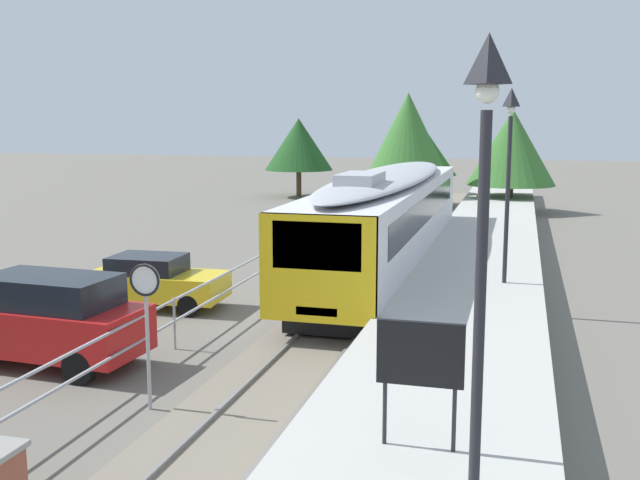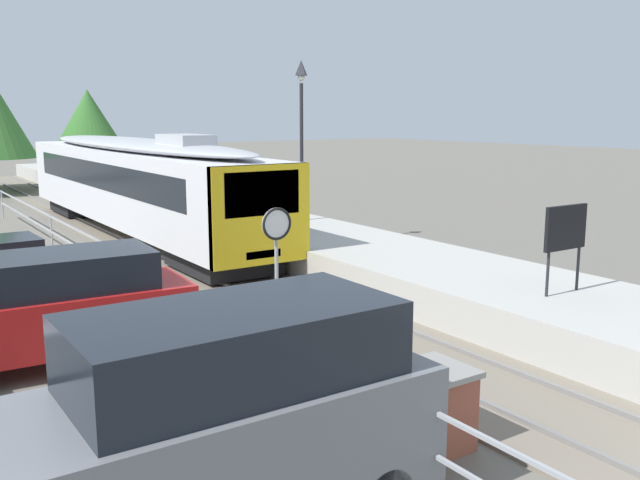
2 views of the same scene
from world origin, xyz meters
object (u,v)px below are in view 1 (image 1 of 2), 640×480
platform_lamp_near_end (484,198)px  speed_limit_sign (146,300)px  platform_lamp_mid_platform (509,149)px  platform_notice_board (420,358)px  parked_hatchback_yellow (154,281)px  commuter_train (388,214)px  parked_suv_red (45,318)px

platform_lamp_near_end → speed_limit_sign: bearing=144.8°
platform_lamp_mid_platform → speed_limit_sign: 11.21m
platform_notice_board → parked_hatchback_yellow: 13.02m
platform_lamp_mid_platform → platform_lamp_near_end: bearing=-90.0°
platform_lamp_mid_platform → commuter_train: bearing=131.5°
commuter_train → parked_hatchback_yellow: size_ratio=4.67×
commuter_train → platform_notice_board: size_ratio=10.56×
speed_limit_sign → platform_lamp_mid_platform: bearing=55.2°
platform_lamp_mid_platform → platform_notice_board: (-0.87, -11.25, -2.44)m
commuter_train → platform_notice_board: bearing=-78.4°
speed_limit_sign → parked_hatchback_yellow: size_ratio=0.69×
commuter_train → parked_hatchback_yellow: (-5.66, -6.57, -1.35)m
commuter_train → platform_notice_board: 16.27m
platform_lamp_near_end → parked_hatchback_yellow: 15.58m
platform_notice_board → parked_suv_red: platform_notice_board is taller
commuter_train → platform_lamp_mid_platform: platform_lamp_mid_platform is taller
platform_lamp_mid_platform → parked_hatchback_yellow: platform_lamp_mid_platform is taller
platform_notice_board → speed_limit_sign: speed_limit_sign is taller
speed_limit_sign → parked_hatchback_yellow: 8.05m
platform_notice_board → parked_hatchback_yellow: platform_notice_board is taller
platform_lamp_near_end → parked_suv_red: (-9.70, 6.18, -3.56)m
platform_lamp_near_end → parked_hatchback_yellow: bearing=130.5°
commuter_train → platform_lamp_near_end: platform_lamp_near_end is taller
platform_notice_board → parked_suv_red: (-8.82, 4.05, -1.13)m
parked_hatchback_yellow → commuter_train: bearing=49.3°
platform_lamp_near_end → platform_lamp_mid_platform: size_ratio=1.00×
commuter_train → speed_limit_sign: commuter_train is taller
speed_limit_sign → parked_suv_red: size_ratio=0.60×
platform_lamp_near_end → parked_suv_red: platform_lamp_near_end is taller
platform_lamp_mid_platform → platform_notice_board: platform_lamp_mid_platform is taller
platform_lamp_near_end → parked_hatchback_yellow: platform_lamp_near_end is taller
parked_suv_red → parked_hatchback_yellow: (-0.11, 5.31, -0.27)m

